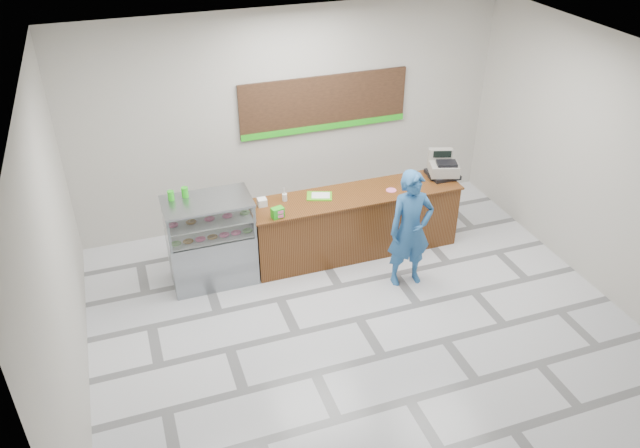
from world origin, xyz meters
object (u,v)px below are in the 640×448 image
object	(u,v)px
serving_tray	(319,196)
display_case	(211,240)
cash_register	(443,167)
customer	(410,229)
sales_counter	(355,223)

from	to	relation	value
serving_tray	display_case	bearing A→B (deg)	-156.69
display_case	cash_register	world-z (taller)	cash_register
cash_register	serving_tray	size ratio (longest dim) A/B	1.29
cash_register	customer	world-z (taller)	customer
display_case	customer	world-z (taller)	customer
serving_tray	customer	size ratio (longest dim) A/B	0.25
serving_tray	sales_counter	bearing A→B (deg)	10.59
customer	cash_register	bearing A→B (deg)	48.86
sales_counter	serving_tray	size ratio (longest dim) A/B	7.40
cash_register	serving_tray	bearing A→B (deg)	-162.20
cash_register	customer	bearing A→B (deg)	-117.27
cash_register	customer	xyz separation A→B (m)	(-1.07, -1.06, -0.30)
serving_tray	customer	world-z (taller)	customer
display_case	customer	bearing A→B (deg)	-20.08
display_case	customer	xyz separation A→B (m)	(2.65, -0.97, 0.21)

